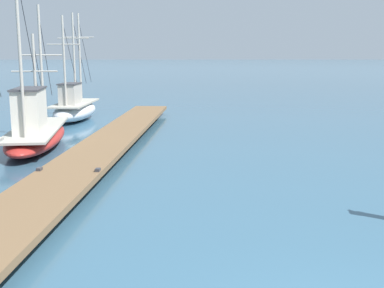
% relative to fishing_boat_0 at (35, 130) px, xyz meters
% --- Properties ---
extents(floating_dock, '(3.47, 23.04, 0.53)m').
position_rel_fishing_boat_0_xyz_m(floating_dock, '(2.87, -1.06, -0.30)').
color(floating_dock, brown).
rests_on(floating_dock, ground).
extents(fishing_boat_0, '(2.70, 8.04, 6.77)m').
position_rel_fishing_boat_0_xyz_m(fishing_boat_0, '(0.00, 0.00, 0.00)').
color(fishing_boat_0, '#AD2823').
rests_on(fishing_boat_0, ground).
extents(fishing_boat_1, '(2.06, 6.59, 5.63)m').
position_rel_fishing_boat_0_xyz_m(fishing_boat_1, '(-0.17, 7.53, -0.01)').
color(fishing_boat_1, silver).
rests_on(fishing_boat_1, ground).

